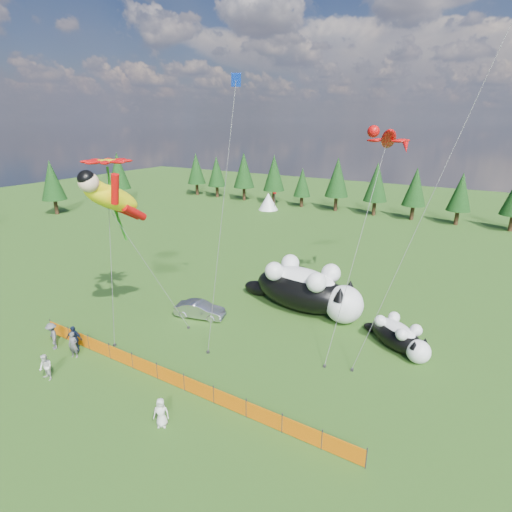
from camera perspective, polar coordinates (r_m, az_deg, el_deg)
The scene contains 16 objects.
ground at distance 25.80m, azimuth -7.39°, elevation -14.34°, with size 160.00×160.00×0.00m, color #113209.
safety_fence at distance 23.68m, azimuth -12.12°, elevation -16.54°, with size 22.06×0.06×1.10m.
tree_line at distance 63.99m, azimuth 18.46°, elevation 8.84°, with size 90.00×4.00×8.00m, color black, non-canonical shape.
festival_tents at distance 58.13m, azimuth 27.60°, elevation 4.10°, with size 50.00×3.20×2.80m, color white, non-canonical shape.
cat_large at distance 30.96m, azimuth 7.15°, elevation -4.63°, with size 10.48×4.50×3.79m.
cat_small at distance 27.66m, azimuth 19.73°, elevation -10.68°, with size 4.83×3.86×1.97m.
car at distance 30.37m, azimuth -8.00°, elevation -7.61°, with size 1.31×3.76×1.24m, color #B8B7BC.
spectator_a at distance 27.74m, azimuth -24.66°, elevation -11.47°, with size 0.62×0.41×1.70m, color #535458.
spectator_b at distance 26.26m, azimuth -27.84°, elevation -13.91°, with size 0.77×0.46×1.59m, color silver.
spectator_c at distance 28.26m, azimuth -24.54°, elevation -10.74°, with size 1.07×0.55×1.83m, color #15203A.
spectator_d at distance 29.22m, azimuth -27.08°, elevation -10.15°, with size 1.17×0.61×1.82m, color #535458.
spectator_e at distance 21.03m, azimuth -13.40°, elevation -20.94°, with size 0.75×0.49×1.54m, color silver.
superhero_kite at distance 25.80m, azimuth -19.89°, elevation 7.83°, with size 4.85×5.53×12.07m.
gecko_kite at distance 29.80m, azimuth 18.39°, elevation 15.56°, with size 3.98×12.26×15.72m.
flower_kite at distance 27.25m, azimuth -20.52°, elevation 12.21°, with size 3.15×3.85×11.85m.
diamond_kite_a at distance 25.28m, azimuth -3.08°, elevation 22.12°, with size 0.96×4.30×17.12m.
Camera 1 is at (13.80, -16.67, 14.04)m, focal length 28.00 mm.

